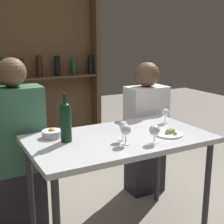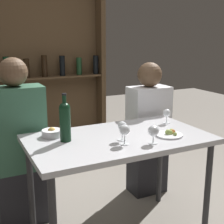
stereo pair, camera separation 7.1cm
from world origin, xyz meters
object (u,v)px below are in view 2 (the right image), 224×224
(wine_bottle, at_px, (65,120))
(seated_person_right, at_px, (148,132))
(wine_glass_2, at_px, (167,114))
(wine_glass_3, at_px, (153,131))
(wine_glass_1, at_px, (125,131))
(seated_person_left, at_px, (19,149))
(wine_glass_0, at_px, (122,127))
(snack_bowl, at_px, (52,133))
(food_plate_0, at_px, (169,134))

(wine_bottle, bearing_deg, seated_person_right, 24.96)
(wine_bottle, height_order, wine_glass_2, wine_bottle)
(wine_glass_3, relative_size, seated_person_right, 0.10)
(wine_glass_1, xyz_separation_m, seated_person_left, (-0.55, 0.66, -0.25))
(wine_glass_0, distance_m, seated_person_left, 0.85)
(wine_glass_1, distance_m, wine_glass_2, 0.61)
(snack_bowl, bearing_deg, wine_bottle, -66.22)
(wine_glass_2, distance_m, snack_bowl, 0.91)
(wine_bottle, xyz_separation_m, wine_glass_2, (0.85, 0.06, -0.07))
(wine_glass_0, bearing_deg, wine_glass_3, -44.52)
(wine_glass_0, distance_m, food_plate_0, 0.35)
(food_plate_0, distance_m, snack_bowl, 0.81)
(wine_bottle, relative_size, wine_glass_3, 2.65)
(wine_bottle, height_order, seated_person_right, seated_person_right)
(wine_glass_3, bearing_deg, food_plate_0, 23.78)
(wine_glass_0, xyz_separation_m, wine_glass_2, (0.51, 0.21, -0.02))
(seated_person_left, bearing_deg, food_plate_0, -34.93)
(wine_glass_2, distance_m, seated_person_right, 0.46)
(wine_glass_1, bearing_deg, snack_bowl, 136.09)
(food_plate_0, height_order, snack_bowl, snack_bowl)
(wine_glass_2, xyz_separation_m, snack_bowl, (-0.90, 0.07, -0.05))
(wine_glass_3, xyz_separation_m, seated_person_right, (0.43, 0.72, -0.27))
(seated_person_right, bearing_deg, wine_bottle, -155.04)
(wine_bottle, xyz_separation_m, food_plate_0, (0.68, -0.21, -0.13))
(wine_glass_3, xyz_separation_m, seated_person_left, (-0.72, 0.72, -0.24))
(wine_glass_1, distance_m, snack_bowl, 0.52)
(snack_bowl, bearing_deg, wine_glass_3, -37.85)
(wine_glass_0, relative_size, food_plate_0, 0.67)
(wine_glass_2, relative_size, wine_glass_3, 0.94)
(wine_bottle, relative_size, wine_glass_0, 2.46)
(snack_bowl, bearing_deg, seated_person_right, 17.06)
(wine_bottle, distance_m, seated_person_right, 1.07)
(wine_glass_0, xyz_separation_m, seated_person_left, (-0.58, 0.58, -0.25))
(wine_glass_0, height_order, food_plate_0, wine_glass_0)
(wine_glass_0, relative_size, wine_glass_3, 1.08)
(wine_bottle, distance_m, wine_glass_0, 0.37)
(wine_glass_1, height_order, seated_person_left, seated_person_left)
(wine_glass_0, distance_m, seated_person_right, 0.86)
(wine_bottle, height_order, snack_bowl, wine_bottle)
(wine_bottle, relative_size, wine_glass_2, 2.82)
(wine_glass_3, height_order, snack_bowl, wine_glass_3)
(wine_glass_0, distance_m, wine_glass_1, 0.08)
(wine_glass_3, relative_size, seated_person_left, 0.09)
(wine_bottle, bearing_deg, snack_bowl, 113.78)
(wine_glass_1, height_order, snack_bowl, wine_glass_1)
(food_plate_0, xyz_separation_m, seated_person_right, (0.24, 0.64, -0.20))
(wine_glass_2, distance_m, seated_person_left, 1.17)
(wine_glass_0, distance_m, wine_glass_3, 0.21)
(wine_glass_0, bearing_deg, wine_bottle, 156.32)
(wine_glass_1, bearing_deg, wine_bottle, 143.98)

